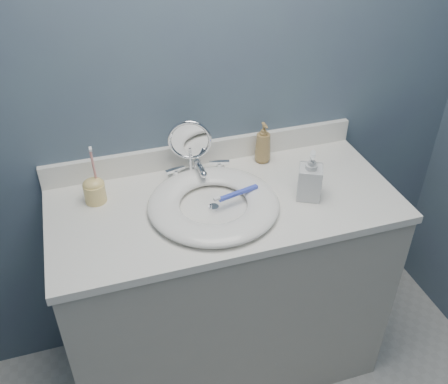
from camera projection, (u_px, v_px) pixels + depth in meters
name	position (u px, v px, depth m)	size (l,w,h in m)	color
back_wall	(202.00, 84.00, 1.77)	(2.20, 0.02, 2.40)	#48566D
vanity_cabinet	(225.00, 291.00, 2.01)	(1.20, 0.55, 0.85)	#A6A398
countertop	(225.00, 204.00, 1.75)	(1.22, 0.57, 0.03)	white
backsplash	(204.00, 152.00, 1.92)	(1.22, 0.02, 0.09)	white
basin	(214.00, 204.00, 1.70)	(0.45, 0.45, 0.04)	white
drain	(214.00, 207.00, 1.71)	(0.04, 0.04, 0.01)	silver
faucet	(198.00, 171.00, 1.85)	(0.25, 0.13, 0.07)	silver
makeup_mirror	(190.00, 147.00, 1.79)	(0.16, 0.09, 0.23)	silver
soap_bottle_amber	(263.00, 143.00, 1.91)	(0.06, 0.06, 0.16)	#9B7B46
soap_bottle_clear	(310.00, 175.00, 1.71)	(0.08, 0.08, 0.18)	silver
toothbrush_holder	(94.00, 189.00, 1.71)	(0.08, 0.08, 0.22)	#F1D078
toothbrush_lying	(237.00, 194.00, 1.70)	(0.17, 0.06, 0.02)	blue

